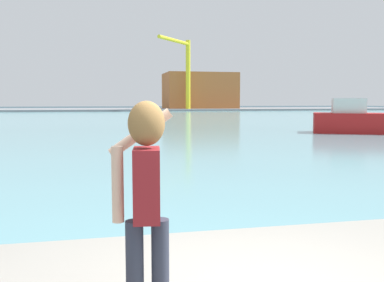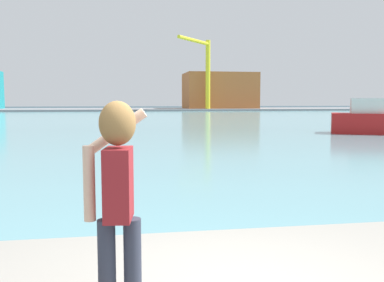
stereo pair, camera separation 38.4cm
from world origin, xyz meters
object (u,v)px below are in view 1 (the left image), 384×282
(port_crane, at_px, (184,65))
(warehouse_right, at_px, (199,91))
(boat_moored, at_px, (358,120))
(person_photographer, at_px, (146,189))

(port_crane, bearing_deg, warehouse_right, 59.18)
(warehouse_right, xyz_separation_m, port_crane, (-5.36, -8.98, 5.06))
(boat_moored, bearing_deg, warehouse_right, 111.66)
(warehouse_right, relative_size, port_crane, 1.11)
(person_photographer, bearing_deg, warehouse_right, -6.25)
(boat_moored, height_order, port_crane, port_crane)
(person_photographer, distance_m, port_crane, 86.53)
(port_crane, bearing_deg, person_photographer, -101.37)
(person_photographer, xyz_separation_m, boat_moored, (16.56, 22.15, -0.64))
(boat_moored, relative_size, warehouse_right, 0.40)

